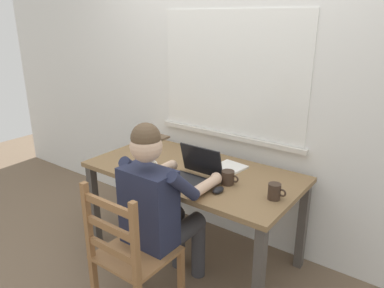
# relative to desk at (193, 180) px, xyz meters

# --- Properties ---
(ground_plane) EXTENTS (8.00, 8.00, 0.00)m
(ground_plane) POSITION_rel_desk_xyz_m (0.00, 0.00, -0.65)
(ground_plane) COLOR brown
(back_wall) EXTENTS (6.00, 0.08, 2.60)m
(back_wall) POSITION_rel_desk_xyz_m (0.00, 0.48, 0.65)
(back_wall) COLOR silver
(back_wall) RESTS_ON ground
(desk) EXTENTS (1.58, 0.81, 0.74)m
(desk) POSITION_rel_desk_xyz_m (0.00, 0.00, 0.00)
(desk) COLOR olive
(desk) RESTS_ON ground
(seated_person) EXTENTS (0.50, 0.60, 1.24)m
(seated_person) POSITION_rel_desk_xyz_m (0.09, -0.48, 0.03)
(seated_person) COLOR #232842
(seated_person) RESTS_ON ground
(wooden_chair) EXTENTS (0.42, 0.42, 0.94)m
(wooden_chair) POSITION_rel_desk_xyz_m (0.09, -0.76, -0.19)
(wooden_chair) COLOR olive
(wooden_chair) RESTS_ON ground
(laptop) EXTENTS (0.33, 0.29, 0.23)m
(laptop) POSITION_rel_desk_xyz_m (0.12, -0.16, 0.14)
(laptop) COLOR black
(laptop) RESTS_ON desk
(computer_mouse) EXTENTS (0.06, 0.10, 0.03)m
(computer_mouse) POSITION_rel_desk_xyz_m (0.35, -0.21, 0.10)
(computer_mouse) COLOR black
(computer_mouse) RESTS_ON desk
(coffee_mug_white) EXTENTS (0.11, 0.07, 0.09)m
(coffee_mug_white) POSITION_rel_desk_xyz_m (-0.27, -0.17, 0.13)
(coffee_mug_white) COLOR silver
(coffee_mug_white) RESTS_ON desk
(coffee_mug_dark) EXTENTS (0.13, 0.09, 0.09)m
(coffee_mug_dark) POSITION_rel_desk_xyz_m (0.34, -0.06, 0.13)
(coffee_mug_dark) COLOR #38281E
(coffee_mug_dark) RESTS_ON desk
(coffee_mug_spare) EXTENTS (0.12, 0.08, 0.10)m
(coffee_mug_spare) POSITION_rel_desk_xyz_m (0.68, -0.08, 0.14)
(coffee_mug_spare) COLOR #38281E
(coffee_mug_spare) RESTS_ON desk
(book_stack_main) EXTENTS (0.21, 0.17, 0.08)m
(book_stack_main) POSITION_rel_desk_xyz_m (-0.04, 0.15, 0.12)
(book_stack_main) COLOR #2D5B9E
(book_stack_main) RESTS_ON desk
(paper_pile_near_laptop) EXTENTS (0.25, 0.24, 0.01)m
(paper_pile_near_laptop) POSITION_rel_desk_xyz_m (-0.20, -0.20, 0.09)
(paper_pile_near_laptop) COLOR silver
(paper_pile_near_laptop) RESTS_ON desk
(paper_pile_back_corner) EXTENTS (0.23, 0.21, 0.02)m
(paper_pile_back_corner) POSITION_rel_desk_xyz_m (0.21, 0.19, 0.09)
(paper_pile_back_corner) COLOR white
(paper_pile_back_corner) RESTS_ON desk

